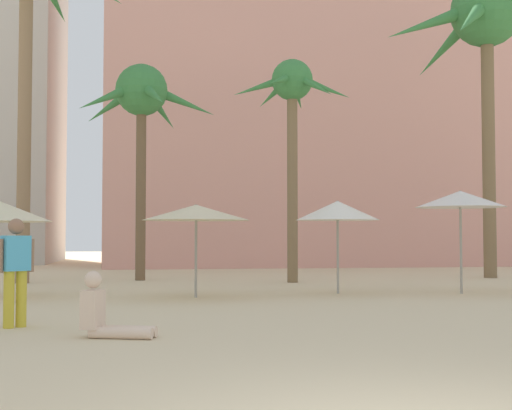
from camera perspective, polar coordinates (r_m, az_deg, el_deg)
hotel_pink at (r=36.15m, az=5.13°, el=8.31°), size 20.92×9.49×16.35m
palm_tree_far_left at (r=21.51m, az=2.94°, el=8.43°), size 3.60×3.30×6.74m
palm_tree_center at (r=22.81m, az=-9.23°, el=8.27°), size 4.40×4.43×6.84m
palm_tree_right at (r=25.70m, az=18.18°, el=13.61°), size 7.24×6.59×10.19m
cafe_umbrella_0 at (r=16.01m, az=-4.87°, el=-0.62°), size 2.45×2.45×2.10m
cafe_umbrella_1 at (r=17.78m, az=16.22°, el=0.45°), size 2.16×2.16×2.49m
cafe_umbrella_4 at (r=17.18m, az=6.62°, el=-0.46°), size 2.03×2.03×2.24m
person_far_left at (r=9.97m, az=-12.07°, el=-8.70°), size 1.06×0.67×0.91m
person_mid_left at (r=11.37m, az=-18.90°, el=-4.83°), size 0.54×0.43×1.66m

